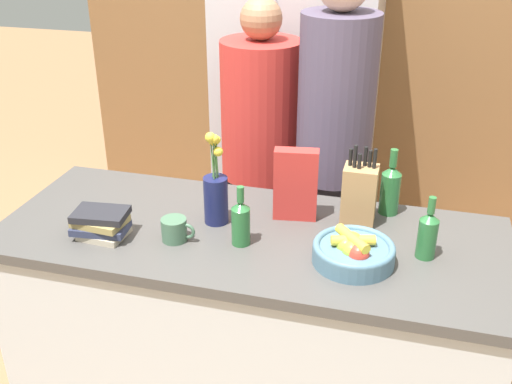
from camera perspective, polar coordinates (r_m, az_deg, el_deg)
kitchen_island at (r=2.43m, az=-0.58°, el=-13.00°), size 1.85×0.73×0.90m
back_wall_wood at (r=3.64m, az=7.01°, el=15.31°), size 3.05×0.12×2.60m
refrigerator at (r=3.41m, az=3.96°, el=8.39°), size 0.84×0.62×1.88m
fruit_bowl at (r=2.01m, az=9.25°, el=-5.57°), size 0.27×0.27×0.11m
knife_block at (r=2.22m, az=9.83°, el=-0.16°), size 0.12×0.10×0.31m
flower_vase at (r=2.19m, az=-3.86°, el=0.03°), size 0.09×0.09×0.36m
cereal_box at (r=2.21m, az=3.80°, el=0.71°), size 0.17×0.08×0.28m
coffee_mug at (r=2.13m, az=-7.73°, el=-3.57°), size 0.12×0.09×0.08m
book_stack at (r=2.20m, az=-14.53°, el=-2.93°), size 0.20×0.15×0.10m
bottle_oil at (r=2.07m, az=16.03°, el=-3.80°), size 0.07×0.07×0.22m
bottle_vinegar at (r=2.07m, az=-1.46°, el=-2.83°), size 0.07×0.07×0.22m
bottle_wine at (r=2.31m, az=12.67°, el=0.34°), size 0.07×0.07×0.26m
person_at_sink at (r=2.88m, az=0.45°, el=4.01°), size 0.37×0.37×1.60m
person_in_blue at (r=2.66m, az=7.42°, el=4.57°), size 0.33×0.33×1.78m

